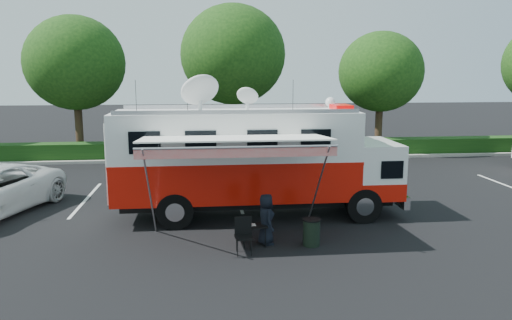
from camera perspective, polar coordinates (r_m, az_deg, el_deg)
The scene contains 9 objects.
ground_plane at distance 17.62m, azimuth 0.18°, elevation -6.38°, with size 120.00×120.00×0.00m, color black.
back_border at distance 29.84m, azimuth -0.38°, elevation 10.14°, with size 60.00×6.14×8.87m.
stall_lines at distance 20.46m, azimuth -2.15°, elevation -4.03°, with size 24.12×5.50×0.01m.
command_truck at distance 17.14m, azimuth -0.10°, elevation 0.09°, with size 9.82×2.70×4.72m.
awning at distance 14.15m, azimuth -2.45°, elevation 2.12°, with size 5.36×2.76×3.24m.
person at distance 14.86m, azimuth 1.14°, elevation -9.57°, with size 0.74×0.48×1.51m, color black.
folding_table at distance 14.52m, azimuth -0.22°, elevation -7.64°, with size 0.77×0.57×0.63m.
folding_chair at distance 14.03m, azimuth -1.44°, elevation -8.19°, with size 0.52×0.54×1.01m.
trash_bin at distance 14.71m, azimuth 6.36°, elevation -8.19°, with size 0.53×0.53×0.80m.
Camera 1 is at (-1.87, -16.78, 5.02)m, focal length 35.00 mm.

